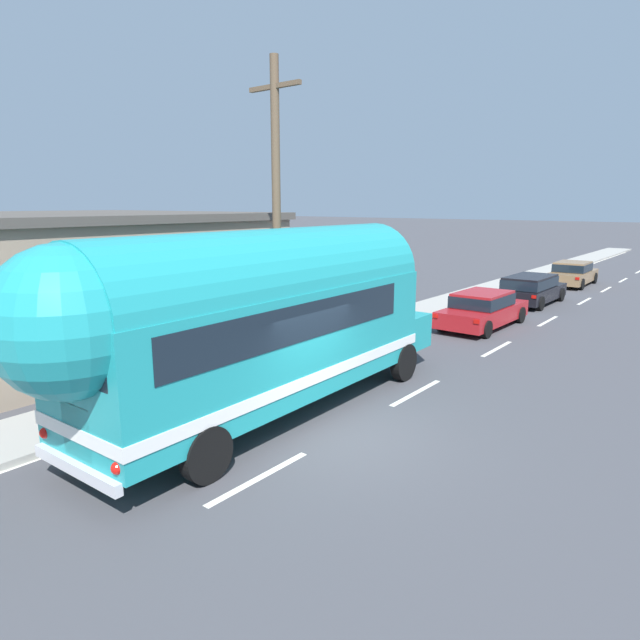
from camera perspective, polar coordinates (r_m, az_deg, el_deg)
ground_plane at (r=11.48m, az=1.78°, el=-11.89°), size 300.00×300.00×0.00m
lane_markings at (r=23.94m, az=15.87°, el=0.34°), size 3.86×80.00×0.01m
sidewalk_slab at (r=21.98m, az=7.27°, el=-0.12°), size 2.16×90.00×0.15m
utility_pole at (r=15.65m, az=-4.53°, el=11.13°), size 1.80×0.24×8.50m
painted_bus at (r=11.63m, az=-6.66°, el=0.28°), size 2.78×11.45×4.12m
car_lead at (r=21.85m, az=16.50°, el=1.20°), size 2.00×4.78×1.37m
car_second at (r=27.59m, az=21.03°, el=3.14°), size 1.99×4.54×1.37m
car_third at (r=34.99m, az=24.68°, el=4.49°), size 2.01×4.68×1.37m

